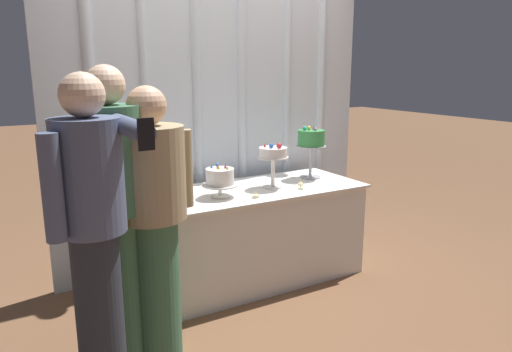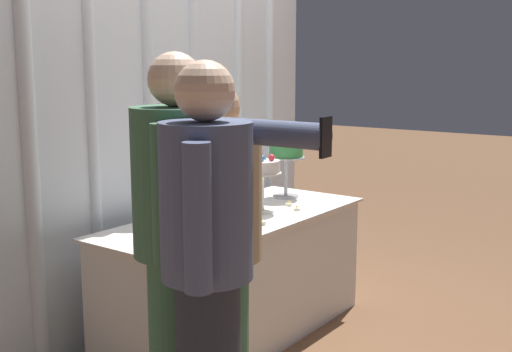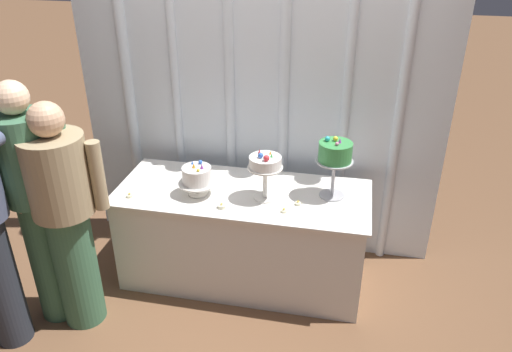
# 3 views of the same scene
# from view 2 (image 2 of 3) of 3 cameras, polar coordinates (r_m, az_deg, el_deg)

# --- Properties ---
(ground_plane) EXTENTS (24.00, 24.00, 0.00)m
(ground_plane) POSITION_cam_2_polar(r_m,az_deg,el_deg) (3.82, -0.43, -14.45)
(ground_plane) COLOR brown
(draped_curtain) EXTENTS (2.74, 0.20, 2.79)m
(draped_curtain) POSITION_cam_2_polar(r_m,az_deg,el_deg) (3.86, -7.79, 8.76)
(draped_curtain) COLOR silver
(draped_curtain) RESTS_ON ground_plane
(cake_table) EXTENTS (1.74, 0.72, 0.73)m
(cake_table) POSITION_cam_2_polar(r_m,az_deg,el_deg) (3.74, -1.68, -8.99)
(cake_table) COLOR white
(cake_table) RESTS_ON ground_plane
(cake_display_leftmost) EXTENTS (0.25, 0.25, 0.24)m
(cake_display_leftmost) POSITION_cam_2_polar(r_m,az_deg,el_deg) (3.34, -3.54, -2.51)
(cake_display_leftmost) COLOR silver
(cake_display_leftmost) RESTS_ON cake_table
(cake_display_center) EXTENTS (0.23, 0.23, 0.35)m
(cake_display_center) POSITION_cam_2_polar(r_m,az_deg,el_deg) (3.69, 0.53, 0.46)
(cake_display_center) COLOR silver
(cake_display_center) RESTS_ON cake_table
(cake_display_rightmost) EXTENTS (0.24, 0.24, 0.43)m
(cake_display_rightmost) POSITION_cam_2_polar(r_m,az_deg,el_deg) (4.11, 2.71, 2.28)
(cake_display_rightmost) COLOR #B2B2B7
(cake_display_rightmost) RESTS_ON cake_table
(tealight_far_left) EXTENTS (0.04, 0.04, 0.03)m
(tealight_far_left) POSITION_cam_2_polar(r_m,az_deg,el_deg) (2.97, -7.02, -6.63)
(tealight_far_left) COLOR beige
(tealight_far_left) RESTS_ON cake_table
(tealight_near_left) EXTENTS (0.05, 0.05, 0.04)m
(tealight_near_left) POSITION_cam_2_polar(r_m,az_deg,el_deg) (3.44, 0.48, -4.21)
(tealight_near_left) COLOR beige
(tealight_near_left) RESTS_ON cake_table
(tealight_near_right) EXTENTS (0.04, 0.04, 0.03)m
(tealight_near_right) POSITION_cam_2_polar(r_m,az_deg,el_deg) (3.78, 3.68, -2.98)
(tealight_near_right) COLOR beige
(tealight_near_right) RESTS_ON cake_table
(tealight_far_right) EXTENTS (0.04, 0.04, 0.03)m
(tealight_far_right) POSITION_cam_2_polar(r_m,az_deg,el_deg) (3.90, 2.95, -2.56)
(tealight_far_right) COLOR beige
(tealight_far_right) RESTS_ON cake_table
(guest_man_pink_jacket) EXTENTS (0.45, 0.45, 1.62)m
(guest_man_pink_jacket) POSITION_cam_2_polar(r_m,az_deg,el_deg) (2.38, -6.95, -6.95)
(guest_man_pink_jacket) COLOR #3D6B4C
(guest_man_pink_jacket) RESTS_ON ground_plane
(guest_man_dark_suit) EXTENTS (0.52, 0.45, 1.52)m
(guest_man_dark_suit) POSITION_cam_2_polar(r_m,az_deg,el_deg) (2.53, -3.66, -7.55)
(guest_man_dark_suit) COLOR #3D6B4C
(guest_man_dark_suit) RESTS_ON ground_plane
(guest_girl_blue_dress) EXTENTS (0.41, 0.55, 1.59)m
(guest_girl_blue_dress) POSITION_cam_2_polar(r_m,az_deg,el_deg) (2.09, -4.22, -9.33)
(guest_girl_blue_dress) COLOR #282D38
(guest_girl_blue_dress) RESTS_ON ground_plane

